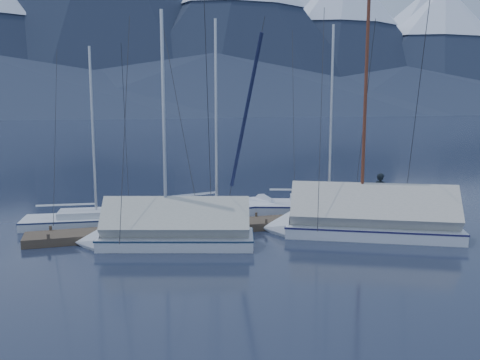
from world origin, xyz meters
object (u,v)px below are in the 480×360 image
at_px(sailboat_open_right, 339,209).
at_px(sailboat_covered_far, 163,234).
at_px(sailboat_open_left, 107,221).
at_px(sailboat_covered_near, 357,222).
at_px(person, 380,193).
at_px(sailboat_open_mid, 226,211).

xyz_separation_m(sailboat_open_right, sailboat_covered_far, (-9.62, -3.59, 0.30)).
relative_size(sailboat_open_right, sailboat_covered_far, 1.04).
bearing_deg(sailboat_open_right, sailboat_covered_far, -159.51).
height_order(sailboat_open_left, sailboat_covered_near, sailboat_covered_near).
bearing_deg(sailboat_open_left, sailboat_covered_far, -65.38).
bearing_deg(person, sailboat_open_mid, 41.68).
xyz_separation_m(sailboat_open_right, sailboat_covered_near, (-1.47, -4.32, 0.36)).
distance_m(sailboat_open_left, sailboat_covered_far, 4.69).
distance_m(sailboat_open_left, sailboat_open_mid, 5.88).
height_order(sailboat_open_mid, sailboat_covered_far, sailboat_open_mid).
bearing_deg(sailboat_open_mid, sailboat_open_left, -174.87).
relative_size(sailboat_covered_far, person, 5.14).
bearing_deg(sailboat_open_mid, sailboat_covered_near, -52.38).
xyz_separation_m(sailboat_open_mid, sailboat_covered_near, (4.24, -5.50, 0.35)).
bearing_deg(sailboat_covered_near, sailboat_open_right, 71.17).
bearing_deg(sailboat_covered_far, sailboat_open_left, 114.62).
xyz_separation_m(sailboat_open_left, sailboat_covered_near, (10.10, -4.98, 0.38)).
relative_size(sailboat_open_mid, sailboat_covered_near, 0.97).
relative_size(sailboat_open_right, person, 5.36).
xyz_separation_m(sailboat_open_left, sailboat_covered_far, (1.95, -4.25, 0.33)).
relative_size(sailboat_open_mid, person, 5.45).
bearing_deg(sailboat_open_right, person, -62.40).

